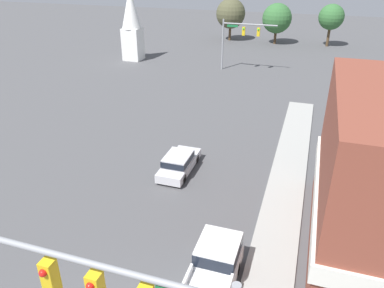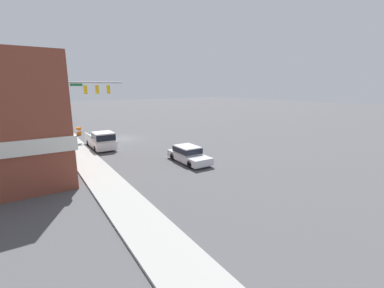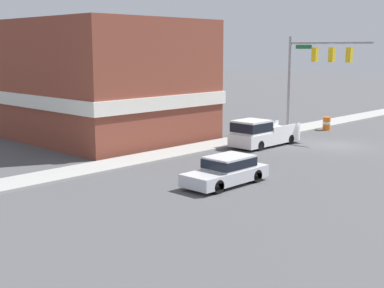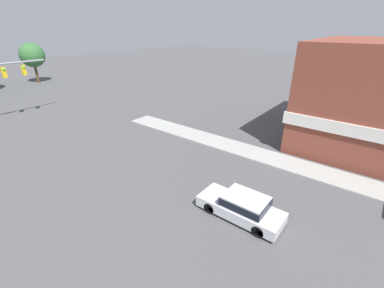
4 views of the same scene
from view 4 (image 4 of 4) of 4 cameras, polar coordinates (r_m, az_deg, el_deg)
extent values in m
cylinder|color=gray|center=(33.70, -35.49, 14.44)|extent=(6.87, 0.18, 0.18)
cube|color=gold|center=(33.58, -36.32, 12.68)|extent=(0.36, 0.36, 1.05)
sphere|color=green|center=(33.35, -36.35, 13.18)|extent=(0.22, 0.22, 0.22)
cube|color=gold|center=(34.16, -33.32, 13.54)|extent=(0.36, 0.36, 1.05)
sphere|color=green|center=(33.94, -33.32, 14.04)|extent=(0.22, 0.22, 0.22)
cylinder|color=black|center=(14.77, 3.94, -13.99)|extent=(0.22, 0.66, 0.66)
cylinder|color=black|center=(15.85, 7.23, -11.07)|extent=(0.22, 0.66, 0.66)
cylinder|color=black|center=(13.80, 14.45, -18.24)|extent=(0.22, 0.66, 0.66)
cylinder|color=black|center=(14.95, 17.06, -14.69)|extent=(0.22, 0.66, 0.66)
cube|color=silver|center=(14.67, 10.58, -13.97)|extent=(1.81, 4.67, 0.60)
cube|color=silver|center=(14.21, 11.79, -12.44)|extent=(1.66, 2.24, 0.62)
cube|color=black|center=(14.21, 11.79, -12.44)|extent=(1.68, 2.33, 0.44)
cube|color=silver|center=(27.03, 36.33, 6.05)|extent=(13.61, 11.69, 0.90)
cylinder|color=#4C3823|center=(55.87, -31.20, 13.10)|extent=(0.44, 0.44, 2.92)
sphere|color=#336633|center=(55.48, -31.98, 16.40)|extent=(4.11, 4.11, 4.11)
camera|label=1|loc=(25.28, 85.01, 12.64)|focal=35.00mm
camera|label=2|loc=(31.90, -8.84, 18.97)|focal=24.00mm
camera|label=3|loc=(25.07, -65.56, 3.47)|focal=50.00mm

